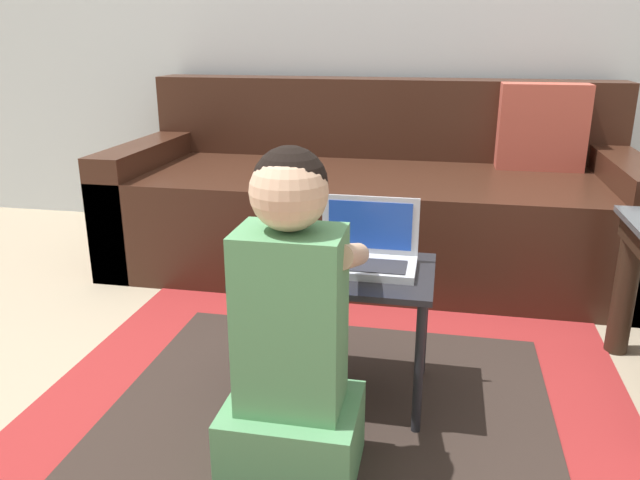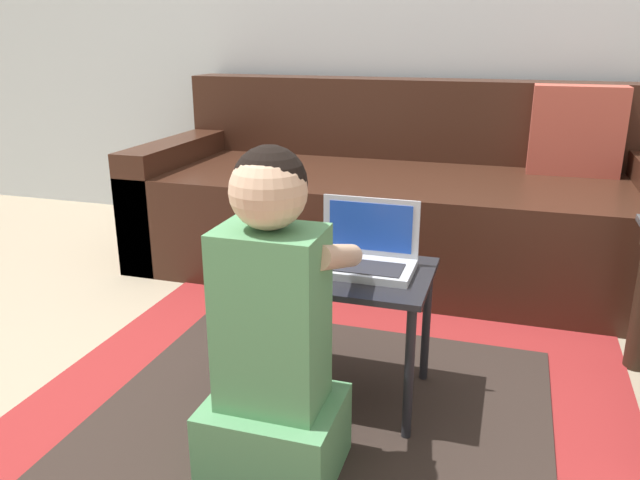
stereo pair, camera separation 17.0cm
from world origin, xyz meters
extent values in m
plane|color=gray|center=(0.00, 0.00, 0.00)|extent=(16.00, 16.00, 0.00)
cube|color=maroon|center=(0.12, -0.16, 0.00)|extent=(1.63, 1.65, 0.01)
cube|color=#2D231E|center=(0.12, -0.16, 0.01)|extent=(1.18, 1.19, 0.00)
cube|color=#381E14|center=(0.08, 1.10, 0.21)|extent=(2.17, 0.93, 0.42)
cube|color=#381E14|center=(0.08, 1.46, 0.60)|extent=(2.17, 0.20, 0.36)
cube|color=#381E14|center=(-0.93, 1.10, 0.26)|extent=(0.16, 0.93, 0.52)
cube|color=#B24C3D|center=(0.78, 1.29, 0.60)|extent=(0.36, 0.14, 0.36)
cube|color=black|center=(0.12, 0.02, 0.37)|extent=(0.51, 0.34, 0.02)
cylinder|color=black|center=(-0.11, -0.13, 0.18)|extent=(0.02, 0.02, 0.36)
cylinder|color=black|center=(0.35, -0.13, 0.18)|extent=(0.02, 0.02, 0.36)
cylinder|color=black|center=(-0.11, 0.16, 0.18)|extent=(0.02, 0.02, 0.36)
cylinder|color=black|center=(0.35, 0.16, 0.18)|extent=(0.02, 0.02, 0.36)
cube|color=#B7BCC6|center=(0.19, 0.02, 0.39)|extent=(0.26, 0.17, 0.02)
cube|color=#28282D|center=(0.19, 0.00, 0.40)|extent=(0.22, 0.10, 0.00)
cube|color=#B7BCC6|center=(0.19, 0.10, 0.48)|extent=(0.26, 0.01, 0.16)
cube|color=#1E47B7|center=(0.19, 0.10, 0.48)|extent=(0.23, 0.00, 0.13)
ellipsoid|color=#234CB2|center=(0.00, 0.00, 0.40)|extent=(0.06, 0.11, 0.04)
cube|color=#518E5B|center=(0.08, -0.34, 0.09)|extent=(0.30, 0.25, 0.19)
cube|color=#518E5B|center=(0.08, -0.34, 0.39)|extent=(0.22, 0.16, 0.41)
sphere|color=tan|center=(0.08, -0.34, 0.68)|extent=(0.16, 0.16, 0.16)
sphere|color=black|center=(0.08, -0.33, 0.69)|extent=(0.15, 0.15, 0.15)
cylinder|color=tan|center=(-0.03, -0.20, 0.50)|extent=(0.06, 0.29, 0.14)
cylinder|color=tan|center=(0.18, -0.20, 0.50)|extent=(0.06, 0.29, 0.14)
camera|label=1|loc=(0.37, -1.52, 0.97)|focal=35.00mm
camera|label=2|loc=(0.54, -1.47, 0.97)|focal=35.00mm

